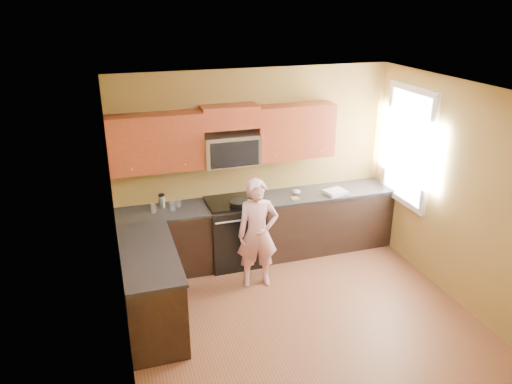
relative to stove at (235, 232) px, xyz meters
name	(u,v)px	position (x,y,z in m)	size (l,w,h in m)	color
floor	(306,323)	(0.40, -1.68, -0.47)	(4.00, 4.00, 0.00)	brown
ceiling	(316,94)	(0.40, -1.68, 2.23)	(4.00, 4.00, 0.00)	white
wall_back	(254,164)	(0.40, 0.32, 0.88)	(4.00, 4.00, 0.00)	olive
wall_front	(422,331)	(0.40, -3.67, 0.88)	(4.00, 4.00, 0.00)	olive
wall_left	(119,246)	(-1.60, -1.68, 0.88)	(4.00, 4.00, 0.00)	olive
wall_right	(465,198)	(2.40, -1.68, 0.88)	(4.00, 4.00, 0.00)	olive
cabinet_back_run	(261,229)	(0.40, 0.02, -0.03)	(4.00, 0.60, 0.88)	black
cabinet_left_run	(151,289)	(-1.30, -1.08, -0.03)	(0.60, 1.60, 0.88)	black
countertop_back	(261,200)	(0.40, 0.01, 0.43)	(4.00, 0.62, 0.04)	black
countertop_left	(149,254)	(-1.29, -1.08, 0.43)	(0.62, 1.60, 0.04)	black
stove	(235,232)	(0.00, 0.00, 0.00)	(0.76, 0.65, 0.95)	black
microwave	(231,164)	(0.00, 0.12, 0.97)	(0.76, 0.40, 0.42)	silver
upper_cab_left	(158,170)	(-0.99, 0.16, 0.97)	(1.22, 0.33, 0.75)	maroon
upper_cab_right	(294,157)	(0.94, 0.16, 0.97)	(1.12, 0.33, 0.75)	maroon
upper_cab_over_mw	(229,117)	(0.00, 0.16, 1.62)	(0.76, 0.33, 0.30)	maroon
window	(408,147)	(2.38, -0.48, 1.17)	(0.06, 1.06, 1.66)	white
woman	(258,234)	(0.13, -0.66, 0.26)	(0.54, 0.35, 1.47)	pink
frying_pan	(239,205)	(0.02, -0.15, 0.47)	(0.25, 0.44, 0.06)	black
butter_tub	(258,201)	(0.35, -0.03, 0.45)	(0.12, 0.12, 0.09)	yellow
toast_slice	(295,198)	(0.86, -0.12, 0.45)	(0.11, 0.11, 0.01)	#B27F47
napkin_a	(249,202)	(0.19, -0.11, 0.48)	(0.11, 0.12, 0.06)	silver
napkin_b	(296,192)	(0.95, 0.05, 0.48)	(0.12, 0.13, 0.07)	silver
dish_towel	(335,192)	(1.49, -0.12, 0.47)	(0.30, 0.24, 0.05)	white
travel_mug	(162,207)	(-0.97, 0.15, 0.45)	(0.09, 0.09, 0.19)	silver
glass_a	(172,206)	(-0.85, 0.01, 0.51)	(0.07, 0.07, 0.12)	silver
glass_b	(153,208)	(-1.10, 0.02, 0.51)	(0.07, 0.07, 0.12)	silver
glass_c	(179,202)	(-0.75, 0.11, 0.51)	(0.07, 0.07, 0.12)	silver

